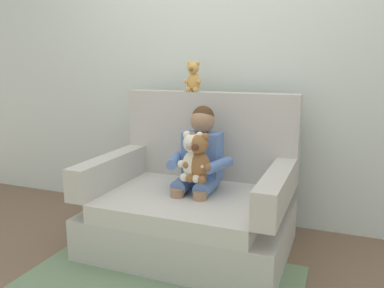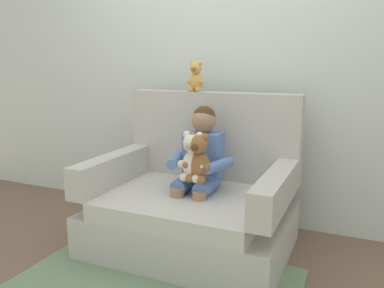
{
  "view_description": "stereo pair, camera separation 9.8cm",
  "coord_description": "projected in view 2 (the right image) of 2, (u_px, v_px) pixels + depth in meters",
  "views": [
    {
      "loc": [
        0.96,
        -2.38,
        1.28
      ],
      "look_at": [
        0.03,
        -0.05,
        0.76
      ],
      "focal_mm": 36.7,
      "sensor_mm": 36.0,
      "label": 1
    },
    {
      "loc": [
        1.05,
        -2.34,
        1.28
      ],
      "look_at": [
        0.03,
        -0.05,
        0.76
      ],
      "focal_mm": 36.7,
      "sensor_mm": 36.0,
      "label": 2
    }
  ],
  "objects": [
    {
      "name": "plush_honey_on_backrest",
      "position": [
        196.0,
        77.0,
        2.95
      ],
      "size": [
        0.14,
        0.11,
        0.23
      ],
      "rotation": [
        0.0,
        0.0,
        -0.16
      ],
      "color": "gold",
      "rests_on": "armchair"
    },
    {
      "name": "back_wall",
      "position": [
        226.0,
        60.0,
        3.13
      ],
      "size": [
        6.0,
        0.1,
        2.6
      ],
      "primitive_type": "cube",
      "color": "silver",
      "rests_on": "ground"
    },
    {
      "name": "plush_cream",
      "position": [
        193.0,
        158.0,
        2.56
      ],
      "size": [
        0.19,
        0.16,
        0.33
      ],
      "rotation": [
        0.0,
        0.0,
        -0.09
      ],
      "color": "silver",
      "rests_on": "armchair"
    },
    {
      "name": "ground_plane",
      "position": [
        190.0,
        248.0,
        2.77
      ],
      "size": [
        8.0,
        8.0,
        0.0
      ],
      "primitive_type": "plane",
      "color": "brown"
    },
    {
      "name": "plush_brown",
      "position": [
        199.0,
        159.0,
        2.54
      ],
      "size": [
        0.19,
        0.16,
        0.33
      ],
      "rotation": [
        0.0,
        0.0,
        0.33
      ],
      "color": "brown",
      "rests_on": "armchair"
    },
    {
      "name": "seated_child",
      "position": [
        200.0,
        160.0,
        2.7
      ],
      "size": [
        0.45,
        0.39,
        0.82
      ],
      "rotation": [
        0.0,
        0.0,
        0.08
      ],
      "color": "#597AB7",
      "rests_on": "armchair"
    },
    {
      "name": "armchair",
      "position": [
        194.0,
        202.0,
        2.76
      ],
      "size": [
        1.33,
        0.97,
        1.07
      ],
      "color": "#BCB7AD",
      "rests_on": "ground"
    }
  ]
}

